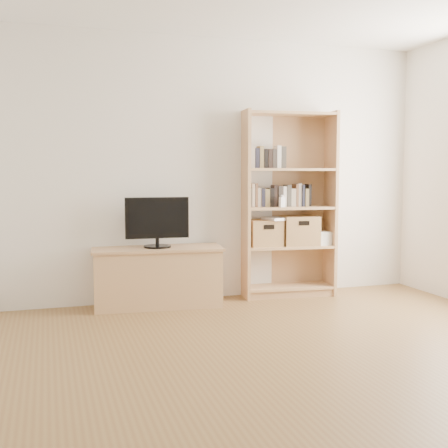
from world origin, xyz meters
name	(u,v)px	position (x,y,z in m)	size (l,w,h in m)	color
floor	(328,385)	(0.00, 0.00, 0.00)	(4.50, 5.00, 0.01)	brown
back_wall	(212,170)	(0.00, 2.50, 1.30)	(4.50, 0.02, 2.60)	white
tv_stand	(158,278)	(-0.60, 2.28, 0.27)	(1.18, 0.44, 0.54)	tan
bookshelf	(289,204)	(0.77, 2.33, 0.95)	(0.95, 0.34, 1.89)	tan
television	(157,223)	(-0.60, 2.28, 0.80)	(0.60, 0.05, 0.47)	black
books_row_mid	(288,195)	(0.78, 2.35, 1.04)	(0.86, 0.17, 0.23)	#413E38
books_row_upper	(269,158)	(0.57, 2.37, 1.42)	(0.38, 0.14, 0.20)	#413E38
baby_monitor	(282,202)	(0.66, 2.24, 0.98)	(0.05, 0.03, 0.10)	white
basket_left	(265,233)	(0.52, 2.35, 0.66)	(0.32, 0.27, 0.27)	#A86F4B
basket_right	(299,230)	(0.89, 2.32, 0.68)	(0.36, 0.30, 0.30)	#A86F4B
laptop	(281,218)	(0.69, 2.33, 0.81)	(0.34, 0.24, 0.03)	silver
magazine_stack	(318,239)	(1.10, 2.29, 0.58)	(0.18, 0.25, 0.12)	silver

